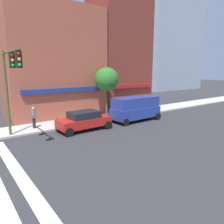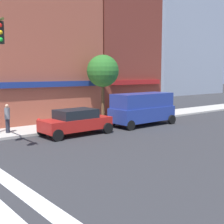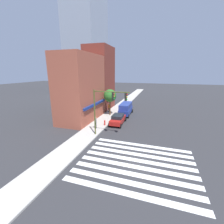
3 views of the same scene
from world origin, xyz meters
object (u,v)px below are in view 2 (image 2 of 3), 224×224
(pedestrian_orange_vest, at_px, (116,106))
(street_tree, at_px, (103,71))
(sedan_red, at_px, (76,121))
(fire_hydrant, at_px, (39,124))
(pedestrian_grey_coat, at_px, (7,118))
(van_blue, at_px, (142,108))

(pedestrian_orange_vest, bearing_deg, street_tree, 38.52)
(sedan_red, bearing_deg, fire_hydrant, 132.89)
(pedestrian_grey_coat, distance_m, street_tree, 8.08)
(pedestrian_grey_coat, bearing_deg, pedestrian_orange_vest, -82.85)
(van_blue, relative_size, pedestrian_grey_coat, 2.85)
(sedan_red, xyz_separation_m, van_blue, (5.72, -0.00, 0.44))
(fire_hydrant, distance_m, street_tree, 6.85)
(fire_hydrant, bearing_deg, street_tree, 10.59)
(sedan_red, relative_size, fire_hydrant, 5.27)
(van_blue, height_order, pedestrian_grey_coat, van_blue)
(pedestrian_grey_coat, xyz_separation_m, pedestrian_orange_vest, (9.64, 1.18, 0.00))
(sedan_red, xyz_separation_m, fire_hydrant, (-1.65, 1.70, -0.23))
(pedestrian_orange_vest, relative_size, fire_hydrant, 2.10)
(sedan_red, height_order, street_tree, street_tree)
(sedan_red, distance_m, fire_hydrant, 2.38)
(sedan_red, distance_m, pedestrian_grey_coat, 4.19)
(van_blue, distance_m, fire_hydrant, 7.60)
(sedan_red, relative_size, street_tree, 0.88)
(pedestrian_grey_coat, height_order, fire_hydrant, pedestrian_grey_coat)
(van_blue, xyz_separation_m, pedestrian_orange_vest, (0.60, 3.72, -0.21))
(van_blue, distance_m, street_tree, 4.13)
(street_tree, bearing_deg, pedestrian_grey_coat, -178.09)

